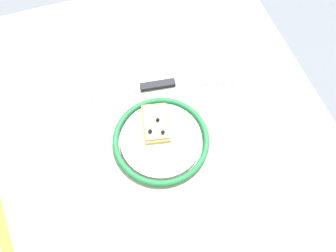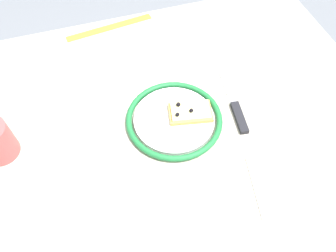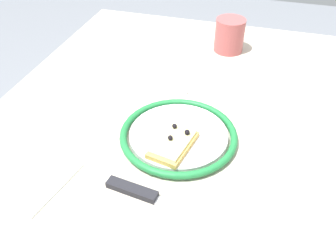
{
  "view_description": "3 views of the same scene",
  "coord_description": "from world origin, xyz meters",
  "px_view_note": "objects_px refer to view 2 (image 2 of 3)",
  "views": [
    {
      "loc": [
        -0.29,
        0.09,
        1.5
      ],
      "look_at": [
        0.05,
        -0.03,
        0.78
      ],
      "focal_mm": 36.01,
      "sensor_mm": 36.0,
      "label": 1
    },
    {
      "loc": [
        -0.13,
        -0.44,
        1.43
      ],
      "look_at": [
        0.0,
        -0.02,
        0.78
      ],
      "focal_mm": 36.07,
      "sensor_mm": 36.0,
      "label": 2
    },
    {
      "loc": [
        0.53,
        0.12,
        1.23
      ],
      "look_at": [
        0.01,
        -0.02,
        0.79
      ],
      "focal_mm": 37.88,
      "sensor_mm": 36.0,
      "label": 3
    }
  ],
  "objects_px": {
    "plate": "(174,120)",
    "dining_table": "(166,143)",
    "fork": "(112,147)",
    "knife": "(235,107)",
    "napkin": "(284,185)",
    "measuring_tape": "(110,27)",
    "pizza_slice_near": "(190,111)"
  },
  "relations": [
    {
      "from": "knife",
      "to": "fork",
      "type": "distance_m",
      "value": 0.31
    },
    {
      "from": "dining_table",
      "to": "measuring_tape",
      "type": "xyz_separation_m",
      "value": [
        -0.06,
        0.38,
        0.09
      ]
    },
    {
      "from": "dining_table",
      "to": "napkin",
      "type": "height_order",
      "value": "napkin"
    },
    {
      "from": "dining_table",
      "to": "napkin",
      "type": "xyz_separation_m",
      "value": [
        0.19,
        -0.23,
        0.09
      ]
    },
    {
      "from": "dining_table",
      "to": "fork",
      "type": "distance_m",
      "value": 0.17
    },
    {
      "from": "dining_table",
      "to": "knife",
      "type": "bearing_deg",
      "value": -2.37
    },
    {
      "from": "knife",
      "to": "napkin",
      "type": "relative_size",
      "value": 1.71
    },
    {
      "from": "plate",
      "to": "napkin",
      "type": "height_order",
      "value": "plate"
    },
    {
      "from": "plate",
      "to": "fork",
      "type": "distance_m",
      "value": 0.16
    },
    {
      "from": "plate",
      "to": "fork",
      "type": "xyz_separation_m",
      "value": [
        -0.16,
        -0.03,
        -0.01
      ]
    },
    {
      "from": "pizza_slice_near",
      "to": "dining_table",
      "type": "bearing_deg",
      "value": -175.99
    },
    {
      "from": "pizza_slice_near",
      "to": "knife",
      "type": "xyz_separation_m",
      "value": [
        0.12,
        -0.01,
        -0.02
      ]
    },
    {
      "from": "knife",
      "to": "plate",
      "type": "bearing_deg",
      "value": 178.08
    },
    {
      "from": "plate",
      "to": "dining_table",
      "type": "bearing_deg",
      "value": 174.41
    },
    {
      "from": "dining_table",
      "to": "pizza_slice_near",
      "type": "distance_m",
      "value": 0.13
    },
    {
      "from": "plate",
      "to": "knife",
      "type": "xyz_separation_m",
      "value": [
        0.16,
        -0.01,
        -0.0
      ]
    },
    {
      "from": "plate",
      "to": "measuring_tape",
      "type": "bearing_deg",
      "value": 101.29
    },
    {
      "from": "pizza_slice_near",
      "to": "measuring_tape",
      "type": "height_order",
      "value": "pizza_slice_near"
    },
    {
      "from": "pizza_slice_near",
      "to": "plate",
      "type": "bearing_deg",
      "value": -170.85
    },
    {
      "from": "napkin",
      "to": "plate",
      "type": "bearing_deg",
      "value": 127.01
    },
    {
      "from": "plate",
      "to": "knife",
      "type": "distance_m",
      "value": 0.16
    },
    {
      "from": "measuring_tape",
      "to": "pizza_slice_near",
      "type": "bearing_deg",
      "value": -79.77
    },
    {
      "from": "measuring_tape",
      "to": "napkin",
      "type": "relative_size",
      "value": 1.85
    },
    {
      "from": "plate",
      "to": "knife",
      "type": "height_order",
      "value": "plate"
    },
    {
      "from": "pizza_slice_near",
      "to": "knife",
      "type": "relative_size",
      "value": 0.46
    },
    {
      "from": "plate",
      "to": "napkin",
      "type": "xyz_separation_m",
      "value": [
        0.17,
        -0.22,
        -0.01
      ]
    },
    {
      "from": "knife",
      "to": "dining_table",
      "type": "bearing_deg",
      "value": 177.63
    },
    {
      "from": "plate",
      "to": "napkin",
      "type": "relative_size",
      "value": 1.62
    },
    {
      "from": "dining_table",
      "to": "measuring_tape",
      "type": "bearing_deg",
      "value": 98.21
    },
    {
      "from": "plate",
      "to": "fork",
      "type": "height_order",
      "value": "plate"
    },
    {
      "from": "pizza_slice_near",
      "to": "measuring_tape",
      "type": "relative_size",
      "value": 0.43
    },
    {
      "from": "pizza_slice_near",
      "to": "knife",
      "type": "bearing_deg",
      "value": -5.73
    }
  ]
}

